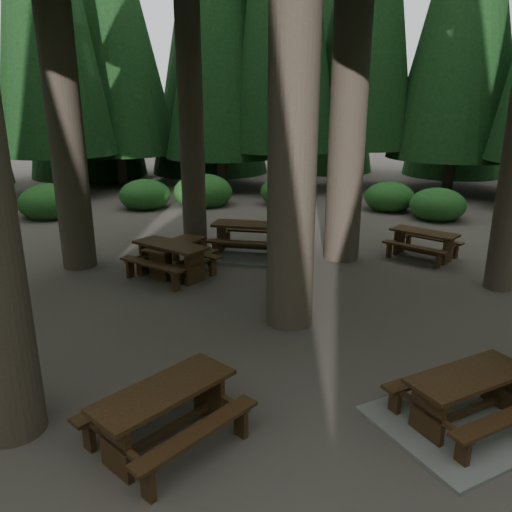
{
  "coord_description": "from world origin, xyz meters",
  "views": [
    {
      "loc": [
        0.22,
        -8.28,
        3.91
      ],
      "look_at": [
        0.19,
        0.77,
        1.1
      ],
      "focal_mm": 35.0,
      "sensor_mm": 36.0,
      "label": 1
    }
  ],
  "objects_px": {
    "picnic_table_b": "(176,253)",
    "picnic_table_d": "(423,240)",
    "picnic_table_e": "(165,407)",
    "picnic_table_f": "(171,255)",
    "picnic_table_a": "(465,408)",
    "picnic_table_c": "(250,243)"
  },
  "relations": [
    {
      "from": "picnic_table_b",
      "to": "picnic_table_d",
      "type": "bearing_deg",
      "value": -50.44
    },
    {
      "from": "picnic_table_e",
      "to": "picnic_table_f",
      "type": "bearing_deg",
      "value": 50.77
    },
    {
      "from": "picnic_table_a",
      "to": "picnic_table_f",
      "type": "relative_size",
      "value": 1.13
    },
    {
      "from": "picnic_table_e",
      "to": "picnic_table_f",
      "type": "distance_m",
      "value": 6.01
    },
    {
      "from": "picnic_table_a",
      "to": "picnic_table_c",
      "type": "relative_size",
      "value": 0.93
    },
    {
      "from": "picnic_table_c",
      "to": "picnic_table_d",
      "type": "distance_m",
      "value": 4.52
    },
    {
      "from": "picnic_table_c",
      "to": "picnic_table_e",
      "type": "xyz_separation_m",
      "value": [
        -0.87,
        -7.75,
        0.2
      ]
    },
    {
      "from": "picnic_table_d",
      "to": "picnic_table_f",
      "type": "xyz_separation_m",
      "value": [
        -6.3,
        -1.47,
        0.05
      ]
    },
    {
      "from": "picnic_table_a",
      "to": "picnic_table_f",
      "type": "distance_m",
      "value": 7.22
    },
    {
      "from": "picnic_table_a",
      "to": "picnic_table_e",
      "type": "xyz_separation_m",
      "value": [
        -3.69,
        -0.38,
        0.26
      ]
    },
    {
      "from": "picnic_table_f",
      "to": "picnic_table_c",
      "type": "bearing_deg",
      "value": 80.98
    },
    {
      "from": "picnic_table_d",
      "to": "picnic_table_e",
      "type": "distance_m",
      "value": 9.16
    },
    {
      "from": "picnic_table_c",
      "to": "picnic_table_d",
      "type": "height_order",
      "value": "picnic_table_c"
    },
    {
      "from": "picnic_table_a",
      "to": "picnic_table_c",
      "type": "xyz_separation_m",
      "value": [
        -2.82,
        7.36,
        0.07
      ]
    },
    {
      "from": "picnic_table_a",
      "to": "picnic_table_c",
      "type": "bearing_deg",
      "value": 83.45
    },
    {
      "from": "picnic_table_c",
      "to": "picnic_table_a",
      "type": "bearing_deg",
      "value": -57.22
    },
    {
      "from": "picnic_table_b",
      "to": "picnic_table_d",
      "type": "relative_size",
      "value": 0.99
    },
    {
      "from": "picnic_table_b",
      "to": "picnic_table_f",
      "type": "xyz_separation_m",
      "value": [
        -0.06,
        -0.35,
        0.05
      ]
    },
    {
      "from": "picnic_table_a",
      "to": "picnic_table_e",
      "type": "bearing_deg",
      "value": 158.44
    },
    {
      "from": "picnic_table_c",
      "to": "picnic_table_f",
      "type": "height_order",
      "value": "picnic_table_c"
    },
    {
      "from": "picnic_table_b",
      "to": "picnic_table_f",
      "type": "bearing_deg",
      "value": -160.46
    },
    {
      "from": "picnic_table_f",
      "to": "picnic_table_d",
      "type": "bearing_deg",
      "value": 48.87
    }
  ]
}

